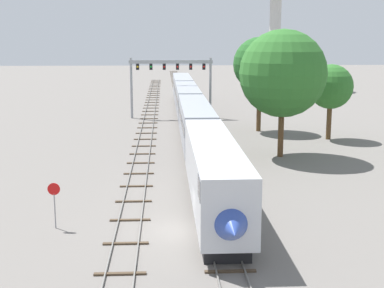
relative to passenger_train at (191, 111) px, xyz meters
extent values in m
plane|color=slate|center=(-2.00, -34.84, -2.60)|extent=(400.00, 400.00, 0.00)
cube|color=slate|center=(-0.72, 25.16, -2.52)|extent=(0.07, 200.00, 0.16)
cube|color=slate|center=(0.72, 25.16, -2.52)|extent=(0.07, 200.00, 0.16)
cube|color=#473828|center=(0.00, -40.84, -2.55)|extent=(2.60, 0.24, 0.10)
cube|color=#473828|center=(0.00, -36.84, -2.55)|extent=(2.60, 0.24, 0.10)
cube|color=#473828|center=(0.00, -32.84, -2.55)|extent=(2.60, 0.24, 0.10)
cube|color=#473828|center=(0.00, -28.84, -2.55)|extent=(2.60, 0.24, 0.10)
cube|color=#473828|center=(0.00, -24.84, -2.55)|extent=(2.60, 0.24, 0.10)
cube|color=#473828|center=(0.00, -20.84, -2.55)|extent=(2.60, 0.24, 0.10)
cube|color=#473828|center=(0.00, -16.84, -2.55)|extent=(2.60, 0.24, 0.10)
cube|color=#473828|center=(0.00, -12.84, -2.55)|extent=(2.60, 0.24, 0.10)
cube|color=#473828|center=(0.00, -8.84, -2.55)|extent=(2.60, 0.24, 0.10)
cube|color=#473828|center=(0.00, -4.84, -2.55)|extent=(2.60, 0.24, 0.10)
cube|color=#473828|center=(0.00, -0.84, -2.55)|extent=(2.60, 0.24, 0.10)
cube|color=#473828|center=(0.00, 3.16, -2.55)|extent=(2.60, 0.24, 0.10)
cube|color=#473828|center=(0.00, 7.16, -2.55)|extent=(2.60, 0.24, 0.10)
cube|color=#473828|center=(0.00, 11.16, -2.55)|extent=(2.60, 0.24, 0.10)
cube|color=#473828|center=(0.00, 15.16, -2.55)|extent=(2.60, 0.24, 0.10)
cube|color=#473828|center=(0.00, 19.16, -2.55)|extent=(2.60, 0.24, 0.10)
cube|color=#473828|center=(0.00, 23.16, -2.55)|extent=(2.60, 0.24, 0.10)
cube|color=#473828|center=(0.00, 27.16, -2.55)|extent=(2.60, 0.24, 0.10)
cube|color=#473828|center=(0.00, 31.16, -2.55)|extent=(2.60, 0.24, 0.10)
cube|color=#473828|center=(0.00, 35.16, -2.55)|extent=(2.60, 0.24, 0.10)
cube|color=#473828|center=(0.00, 39.16, -2.55)|extent=(2.60, 0.24, 0.10)
cube|color=#473828|center=(0.00, 43.16, -2.55)|extent=(2.60, 0.24, 0.10)
cube|color=#473828|center=(0.00, 47.16, -2.55)|extent=(2.60, 0.24, 0.10)
cube|color=#473828|center=(0.00, 51.16, -2.55)|extent=(2.60, 0.24, 0.10)
cube|color=#473828|center=(0.00, 55.16, -2.55)|extent=(2.60, 0.24, 0.10)
cube|color=#473828|center=(0.00, 59.16, -2.55)|extent=(2.60, 0.24, 0.10)
cube|color=#473828|center=(0.00, 63.16, -2.55)|extent=(2.60, 0.24, 0.10)
cube|color=#473828|center=(0.00, 67.16, -2.55)|extent=(2.60, 0.24, 0.10)
cube|color=#473828|center=(0.00, 71.16, -2.55)|extent=(2.60, 0.24, 0.10)
cube|color=#473828|center=(0.00, 75.16, -2.55)|extent=(2.60, 0.24, 0.10)
cube|color=#473828|center=(0.00, 79.16, -2.55)|extent=(2.60, 0.24, 0.10)
cube|color=#473828|center=(0.00, 83.16, -2.55)|extent=(2.60, 0.24, 0.10)
cube|color=#473828|center=(0.00, 87.16, -2.55)|extent=(2.60, 0.24, 0.10)
cube|color=#473828|center=(0.00, 91.16, -2.55)|extent=(2.60, 0.24, 0.10)
cube|color=#473828|center=(0.00, 95.16, -2.55)|extent=(2.60, 0.24, 0.10)
cube|color=#473828|center=(0.00, 99.16, -2.55)|extent=(2.60, 0.24, 0.10)
cube|color=#473828|center=(0.00, 103.16, -2.55)|extent=(2.60, 0.24, 0.10)
cube|color=#473828|center=(0.00, 107.16, -2.55)|extent=(2.60, 0.24, 0.10)
cube|color=#473828|center=(0.00, 111.16, -2.55)|extent=(2.60, 0.24, 0.10)
cube|color=#473828|center=(0.00, 115.16, -2.55)|extent=(2.60, 0.24, 0.10)
cube|color=#473828|center=(0.00, 119.16, -2.55)|extent=(2.60, 0.24, 0.10)
cube|color=#473828|center=(0.00, 123.16, -2.55)|extent=(2.60, 0.24, 0.10)
cube|color=slate|center=(-6.22, 5.16, -2.52)|extent=(0.07, 160.00, 0.16)
cube|color=slate|center=(-4.78, 5.16, -2.52)|extent=(0.07, 160.00, 0.16)
cube|color=#473828|center=(-5.50, -40.84, -2.55)|extent=(2.60, 0.24, 0.10)
cube|color=#473828|center=(-5.50, -36.84, -2.55)|extent=(2.60, 0.24, 0.10)
cube|color=#473828|center=(-5.50, -32.84, -2.55)|extent=(2.60, 0.24, 0.10)
cube|color=#473828|center=(-5.50, -28.84, -2.55)|extent=(2.60, 0.24, 0.10)
cube|color=#473828|center=(-5.50, -24.84, -2.55)|extent=(2.60, 0.24, 0.10)
cube|color=#473828|center=(-5.50, -20.84, -2.55)|extent=(2.60, 0.24, 0.10)
cube|color=#473828|center=(-5.50, -16.84, -2.55)|extent=(2.60, 0.24, 0.10)
cube|color=#473828|center=(-5.50, -12.84, -2.55)|extent=(2.60, 0.24, 0.10)
cube|color=#473828|center=(-5.50, -8.84, -2.55)|extent=(2.60, 0.24, 0.10)
cube|color=#473828|center=(-5.50, -4.84, -2.55)|extent=(2.60, 0.24, 0.10)
cube|color=#473828|center=(-5.50, -0.84, -2.55)|extent=(2.60, 0.24, 0.10)
cube|color=#473828|center=(-5.50, 3.16, -2.55)|extent=(2.60, 0.24, 0.10)
cube|color=#473828|center=(-5.50, 7.16, -2.55)|extent=(2.60, 0.24, 0.10)
cube|color=#473828|center=(-5.50, 11.16, -2.55)|extent=(2.60, 0.24, 0.10)
cube|color=#473828|center=(-5.50, 15.16, -2.55)|extent=(2.60, 0.24, 0.10)
cube|color=#473828|center=(-5.50, 19.16, -2.55)|extent=(2.60, 0.24, 0.10)
cube|color=#473828|center=(-5.50, 23.16, -2.55)|extent=(2.60, 0.24, 0.10)
cube|color=#473828|center=(-5.50, 27.16, -2.55)|extent=(2.60, 0.24, 0.10)
cube|color=#473828|center=(-5.50, 31.16, -2.55)|extent=(2.60, 0.24, 0.10)
cube|color=#473828|center=(-5.50, 35.16, -2.55)|extent=(2.60, 0.24, 0.10)
cube|color=#473828|center=(-5.50, 39.16, -2.55)|extent=(2.60, 0.24, 0.10)
cube|color=#473828|center=(-5.50, 43.16, -2.55)|extent=(2.60, 0.24, 0.10)
cube|color=#473828|center=(-5.50, 47.16, -2.55)|extent=(2.60, 0.24, 0.10)
cube|color=#473828|center=(-5.50, 51.16, -2.55)|extent=(2.60, 0.24, 0.10)
cube|color=#473828|center=(-5.50, 55.16, -2.55)|extent=(2.60, 0.24, 0.10)
cube|color=#473828|center=(-5.50, 59.16, -2.55)|extent=(2.60, 0.24, 0.10)
cube|color=#473828|center=(-5.50, 63.16, -2.55)|extent=(2.60, 0.24, 0.10)
cube|color=#473828|center=(-5.50, 67.16, -2.55)|extent=(2.60, 0.24, 0.10)
cube|color=#473828|center=(-5.50, 71.16, -2.55)|extent=(2.60, 0.24, 0.10)
cube|color=#473828|center=(-5.50, 75.16, -2.55)|extent=(2.60, 0.24, 0.10)
cube|color=#473828|center=(-5.50, 79.16, -2.55)|extent=(2.60, 0.24, 0.10)
cube|color=#473828|center=(-5.50, 83.16, -2.55)|extent=(2.60, 0.24, 0.10)
cube|color=silver|center=(0.00, -31.08, 0.30)|extent=(3.00, 19.51, 3.80)
cone|color=#2D479E|center=(0.00, -41.04, -0.10)|extent=(2.88, 2.60, 2.88)
cube|color=black|center=(0.00, -39.64, 1.44)|extent=(3.04, 1.80, 1.10)
cube|color=black|center=(0.00, -31.08, -2.10)|extent=(2.52, 17.56, 1.00)
cube|color=#9EA3AD|center=(0.00, -10.57, 0.30)|extent=(3.00, 19.51, 3.80)
cube|color=black|center=(0.00, -10.57, 0.70)|extent=(3.04, 17.95, 0.90)
cube|color=black|center=(0.00, -10.57, -2.10)|extent=(2.52, 17.56, 1.00)
cube|color=#9EA3AD|center=(0.00, 9.94, 0.30)|extent=(3.00, 19.51, 3.80)
cube|color=black|center=(0.00, 9.94, 0.70)|extent=(3.04, 17.95, 0.90)
cube|color=black|center=(0.00, 9.94, -2.10)|extent=(2.52, 17.56, 1.00)
cube|color=#9EA3AD|center=(0.00, 30.44, 0.30)|extent=(3.00, 19.51, 3.80)
cube|color=black|center=(0.00, 30.44, 0.70)|extent=(3.04, 17.95, 0.90)
cube|color=black|center=(0.00, 30.44, -2.10)|extent=(2.52, 17.56, 1.00)
cylinder|color=#999BA0|center=(-8.00, 12.29, 1.77)|extent=(0.36, 0.36, 8.75)
cylinder|color=#999BA0|center=(3.50, 12.29, 1.77)|extent=(0.36, 0.36, 8.75)
cube|color=#999BA0|center=(-2.25, 12.29, 5.54)|extent=(12.10, 0.36, 0.50)
cube|color=black|center=(-7.04, 12.34, 4.84)|extent=(0.44, 0.32, 0.90)
sphere|color=yellow|center=(-7.04, 12.15, 4.84)|extent=(0.28, 0.28, 0.28)
cube|color=black|center=(-5.12, 12.34, 4.84)|extent=(0.44, 0.32, 0.90)
sphere|color=green|center=(-5.12, 12.15, 4.84)|extent=(0.28, 0.28, 0.28)
cube|color=black|center=(-3.21, 12.34, 4.84)|extent=(0.44, 0.32, 0.90)
sphere|color=red|center=(-3.21, 12.15, 4.84)|extent=(0.28, 0.28, 0.28)
cube|color=black|center=(-1.29, 12.34, 4.84)|extent=(0.44, 0.32, 0.90)
sphere|color=red|center=(-1.29, 12.15, 4.84)|extent=(0.28, 0.28, 0.28)
cube|color=black|center=(0.62, 12.34, 4.84)|extent=(0.44, 0.32, 0.90)
sphere|color=red|center=(0.62, 12.15, 4.84)|extent=(0.28, 0.28, 0.28)
cube|color=black|center=(2.54, 12.34, 4.84)|extent=(0.44, 0.32, 0.90)
sphere|color=red|center=(2.54, 12.15, 4.84)|extent=(0.28, 0.28, 0.28)
cylinder|color=beige|center=(22.24, 58.36, 8.18)|extent=(2.60, 2.60, 21.56)
cylinder|color=gray|center=(-10.00, -33.95, -1.50)|extent=(0.08, 0.08, 2.20)
cylinder|color=red|center=(-10.00, -33.97, -0.10)|extent=(0.76, 0.03, 0.76)
cylinder|color=brown|center=(15.70, -5.64, -0.45)|extent=(0.56, 0.56, 4.31)
sphere|color=#2D6B28|center=(15.70, -5.64, 3.49)|extent=(5.09, 5.09, 5.09)
cylinder|color=brown|center=(8.18, -14.48, 0.00)|extent=(0.56, 0.56, 5.22)
sphere|color=#2D6B28|center=(8.18, -14.48, 5.57)|extent=(8.45, 8.45, 8.45)
cylinder|color=brown|center=(8.58, 0.30, 0.42)|extent=(0.56, 0.56, 6.04)
sphere|color=#235B23|center=(8.58, 0.30, 5.76)|extent=(6.65, 6.65, 6.65)
camera|label=1|loc=(-3.21, -65.75, 8.92)|focal=50.13mm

